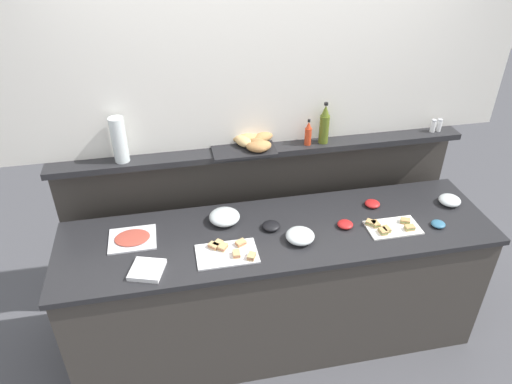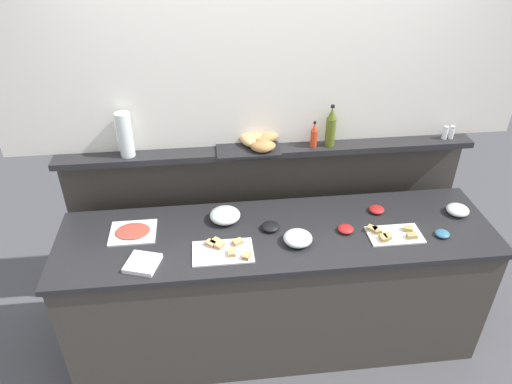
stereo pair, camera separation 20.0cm
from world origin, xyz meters
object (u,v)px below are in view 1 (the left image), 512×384
object	(u,v)px
glass_bowl_large	(450,201)
sandwich_platter_front	(391,227)
condiment_bowl_teal	(372,204)
condiment_bowl_dark	(271,226)
napkin_stack	(147,270)
cold_cuts_platter	(132,239)
pepper_shaker	(439,125)
olive_oil_bottle	(324,125)
bread_basket	(251,142)
condiment_bowl_red	(345,224)
hot_sauce_bottle	(308,134)
salt_shaker	(433,126)
sandwich_platter_rear	(228,252)
condiment_bowl_cream	(438,224)
glass_bowl_medium	(224,217)
water_carafe	(119,140)
glass_bowl_small	(300,236)

from	to	relation	value
glass_bowl_large	sandwich_platter_front	bearing A→B (deg)	-160.37
condiment_bowl_teal	sandwich_platter_front	bearing A→B (deg)	-85.82
condiment_bowl_dark	napkin_stack	world-z (taller)	condiment_bowl_dark
cold_cuts_platter	pepper_shaker	world-z (taller)	pepper_shaker
olive_oil_bottle	bread_basket	distance (m)	0.48
bread_basket	condiment_bowl_red	bearing A→B (deg)	-45.58
olive_oil_bottle	pepper_shaker	distance (m)	0.83
hot_sauce_bottle	salt_shaker	distance (m)	0.89
cold_cuts_platter	hot_sauce_bottle	distance (m)	1.27
sandwich_platter_rear	napkin_stack	size ratio (longest dim) A/B	2.03
cold_cuts_platter	pepper_shaker	distance (m)	2.14
sandwich_platter_rear	condiment_bowl_red	distance (m)	0.74
condiment_bowl_cream	napkin_stack	size ratio (longest dim) A/B	0.50
hot_sauce_bottle	glass_bowl_medium	bearing A→B (deg)	-155.01
sandwich_platter_front	condiment_bowl_red	size ratio (longest dim) A/B	3.33
water_carafe	condiment_bowl_cream	bearing A→B (deg)	-17.75
cold_cuts_platter	glass_bowl_small	bearing A→B (deg)	-11.62
sandwich_platter_rear	salt_shaker	distance (m)	1.66
salt_shaker	water_carafe	bearing A→B (deg)	180.00
sandwich_platter_rear	condiment_bowl_cream	distance (m)	1.30
sandwich_platter_front	condiment_bowl_dark	distance (m)	0.73
condiment_bowl_cream	hot_sauce_bottle	distance (m)	0.97
hot_sauce_bottle	pepper_shaker	distance (m)	0.93
sandwich_platter_rear	condiment_bowl_teal	xyz separation A→B (m)	(0.99, 0.28, 0.01)
sandwich_platter_front	water_carafe	distance (m)	1.72
glass_bowl_large	condiment_bowl_dark	size ratio (longest dim) A/B	1.29
condiment_bowl_red	bread_basket	xyz separation A→B (m)	(-0.49, 0.50, 0.36)
sandwich_platter_front	condiment_bowl_teal	xyz separation A→B (m)	(-0.02, 0.25, 0.01)
napkin_stack	water_carafe	size ratio (longest dim) A/B	0.60
napkin_stack	glass_bowl_small	bearing A→B (deg)	6.25
salt_shaker	condiment_bowl_cream	bearing A→B (deg)	-109.41
salt_shaker	bread_basket	world-z (taller)	salt_shaker
glass_bowl_small	bread_basket	distance (m)	0.69
glass_bowl_medium	glass_bowl_large	bearing A→B (deg)	-3.67
salt_shaker	bread_basket	bearing A→B (deg)	179.43
condiment_bowl_cream	glass_bowl_medium	bearing A→B (deg)	166.77
glass_bowl_medium	condiment_bowl_cream	xyz separation A→B (m)	(1.27, -0.30, -0.02)
bread_basket	water_carafe	size ratio (longest dim) A/B	1.52
glass_bowl_large	pepper_shaker	distance (m)	0.53
condiment_bowl_cream	sandwich_platter_rear	bearing A→B (deg)	-179.92
sandwich_platter_front	napkin_stack	world-z (taller)	sandwich_platter_front
sandwich_platter_front	condiment_bowl_cream	distance (m)	0.29
pepper_shaker	olive_oil_bottle	bearing A→B (deg)	-179.60
sandwich_platter_rear	glass_bowl_large	xyz separation A→B (m)	(1.49, 0.21, 0.01)
condiment_bowl_cream	bread_basket	distance (m)	1.26
cold_cuts_platter	napkin_stack	distance (m)	0.31
glass_bowl_medium	sandwich_platter_front	bearing A→B (deg)	-15.19
sandwich_platter_front	condiment_bowl_dark	bearing A→B (deg)	168.57
sandwich_platter_rear	condiment_bowl_red	world-z (taller)	sandwich_platter_rear
sandwich_platter_front	water_carafe	xyz separation A→B (m)	(-1.56, 0.56, 0.47)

